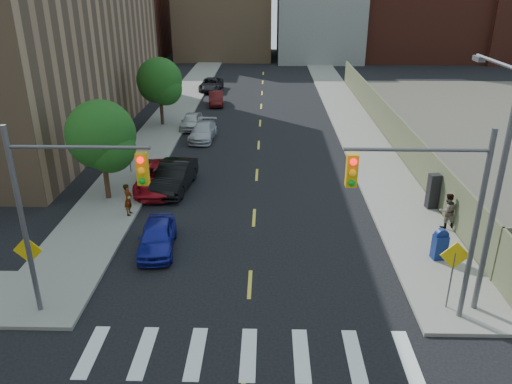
# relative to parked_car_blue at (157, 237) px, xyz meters

# --- Properties ---
(sidewalk_nw) EXTENTS (3.50, 73.00, 0.15)m
(sidewalk_nw) POSITION_rel_parked_car_blue_xyz_m (-3.55, 30.82, -0.57)
(sidewalk_nw) COLOR gray
(sidewalk_nw) RESTS_ON ground
(sidewalk_ne) EXTENTS (3.50, 73.00, 0.15)m
(sidewalk_ne) POSITION_rel_parked_car_blue_xyz_m (11.95, 30.82, -0.57)
(sidewalk_ne) COLOR gray
(sidewalk_ne) RESTS_ON ground
(fence_north) EXTENTS (0.12, 44.00, 2.50)m
(fence_north) POSITION_rel_parked_car_blue_xyz_m (13.80, 17.32, 0.61)
(fence_north) COLOR #626245
(fence_north) RESTS_ON ground
(bg_bldg_west) EXTENTS (14.00, 18.00, 12.00)m
(bg_bldg_west) POSITION_rel_parked_car_blue_xyz_m (-17.80, 59.32, 5.36)
(bg_bldg_west) COLOR #592319
(bg_bldg_west) RESTS_ON ground
(bg_bldg_midwest) EXTENTS (14.00, 16.00, 15.00)m
(bg_bldg_midwest) POSITION_rel_parked_car_blue_xyz_m (-1.80, 61.32, 6.86)
(bg_bldg_midwest) COLOR #8C6B4C
(bg_bldg_midwest) RESTS_ON ground
(bg_bldg_center) EXTENTS (12.00, 16.00, 10.00)m
(bg_bldg_center) POSITION_rel_parked_car_blue_xyz_m (12.20, 59.32, 4.36)
(bg_bldg_center) COLOR gray
(bg_bldg_center) RESTS_ON ground
(bg_bldg_east) EXTENTS (18.00, 18.00, 16.00)m
(bg_bldg_east) POSITION_rel_parked_car_blue_xyz_m (26.20, 61.32, 7.36)
(bg_bldg_east) COLOR #592319
(bg_bldg_east) RESTS_ON ground
(signal_nw) EXTENTS (4.59, 0.30, 7.00)m
(signal_nw) POSITION_rel_parked_car_blue_xyz_m (-1.78, -4.68, 3.89)
(signal_nw) COLOR #59595E
(signal_nw) RESTS_ON ground
(signal_ne) EXTENTS (4.59, 0.30, 7.00)m
(signal_ne) POSITION_rel_parked_car_blue_xyz_m (10.18, -4.68, 3.89)
(signal_ne) COLOR #59595E
(signal_ne) RESTS_ON ground
(streetlight_ne) EXTENTS (0.25, 3.70, 9.00)m
(streetlight_ne) POSITION_rel_parked_car_blue_xyz_m (12.40, -3.78, 4.58)
(streetlight_ne) COLOR #59595E
(streetlight_ne) RESTS_ON ground
(warn_sign_nw) EXTENTS (1.06, 0.06, 2.83)m
(warn_sign_nw) POSITION_rel_parked_car_blue_xyz_m (-3.60, -4.18, 1.35)
(warn_sign_nw) COLOR #59595E
(warn_sign_nw) RESTS_ON ground
(warn_sign_ne) EXTENTS (1.06, 0.06, 2.83)m
(warn_sign_ne) POSITION_rel_parked_car_blue_xyz_m (11.40, -4.18, 1.35)
(warn_sign_ne) COLOR #59595E
(warn_sign_ne) RESTS_ON ground
(warn_sign_midwest) EXTENTS (1.06, 0.06, 2.83)m
(warn_sign_midwest) POSITION_rel_parked_car_blue_xyz_m (-3.60, 9.32, 1.35)
(warn_sign_midwest) COLOR #59595E
(warn_sign_midwest) RESTS_ON ground
(tree_west_near) EXTENTS (3.66, 3.64, 5.52)m
(tree_west_near) POSITION_rel_parked_car_blue_xyz_m (-3.80, 5.37, 2.84)
(tree_west_near) COLOR #332114
(tree_west_near) RESTS_ON ground
(tree_west_far) EXTENTS (3.66, 3.64, 5.52)m
(tree_west_far) POSITION_rel_parked_car_blue_xyz_m (-3.80, 20.37, 2.84)
(tree_west_far) COLOR #332114
(tree_west_far) RESTS_ON ground
(parked_car_blue) EXTENTS (1.86, 3.90, 1.28)m
(parked_car_blue) POSITION_rel_parked_car_blue_xyz_m (0.00, 0.00, 0.00)
(parked_car_blue) COLOR navy
(parked_car_blue) RESTS_ON ground
(parked_car_black) EXTENTS (2.13, 4.92, 1.58)m
(parked_car_black) POSITION_rel_parked_car_blue_xyz_m (-0.44, 6.93, 0.15)
(parked_car_black) COLOR black
(parked_car_black) RESTS_ON ground
(parked_car_red) EXTENTS (2.70, 5.33, 1.44)m
(parked_car_red) POSITION_rel_parked_car_blue_xyz_m (-1.30, 6.94, 0.08)
(parked_car_red) COLOR maroon
(parked_car_red) RESTS_ON ground
(parked_car_silver) EXTENTS (1.98, 4.36, 1.24)m
(parked_car_silver) POSITION_rel_parked_car_blue_xyz_m (0.00, 16.63, -0.02)
(parked_car_silver) COLOR #B0B2B8
(parked_car_silver) RESTS_ON ground
(parked_car_white) EXTENTS (1.64, 3.70, 1.24)m
(parked_car_white) POSITION_rel_parked_car_blue_xyz_m (-1.30, 19.59, -0.02)
(parked_car_white) COLOR silver
(parked_car_white) RESTS_ON ground
(parked_car_maroon) EXTENTS (1.72, 3.93, 1.26)m
(parked_car_maroon) POSITION_rel_parked_car_blue_xyz_m (-0.13, 27.85, -0.01)
(parked_car_maroon) COLOR #450D0E
(parked_car_maroon) RESTS_ON ground
(parked_car_grey) EXTENTS (2.40, 4.87, 1.33)m
(parked_car_grey) POSITION_rel_parked_car_blue_xyz_m (-1.30, 34.40, 0.02)
(parked_car_grey) COLOR black
(parked_car_grey) RESTS_ON ground
(mailbox) EXTENTS (0.64, 0.53, 1.40)m
(mailbox) POSITION_rel_parked_car_blue_xyz_m (12.17, -0.73, 0.19)
(mailbox) COLOR navy
(mailbox) RESTS_ON sidewalk_ne
(payphone) EXTENTS (0.62, 0.53, 1.85)m
(payphone) POSITION_rel_parked_car_blue_xyz_m (13.40, 4.45, 0.43)
(payphone) COLOR black
(payphone) RESTS_ON sidewalk_ne
(pedestrian_west) EXTENTS (0.40, 0.61, 1.65)m
(pedestrian_west) POSITION_rel_parked_car_blue_xyz_m (-2.10, 3.24, 0.33)
(pedestrian_west) COLOR gray
(pedestrian_west) RESTS_ON sidewalk_nw
(pedestrian_east) EXTENTS (0.97, 0.84, 1.73)m
(pedestrian_east) POSITION_rel_parked_car_blue_xyz_m (13.40, 2.23, 0.37)
(pedestrian_east) COLOR gray
(pedestrian_east) RESTS_ON sidewalk_ne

